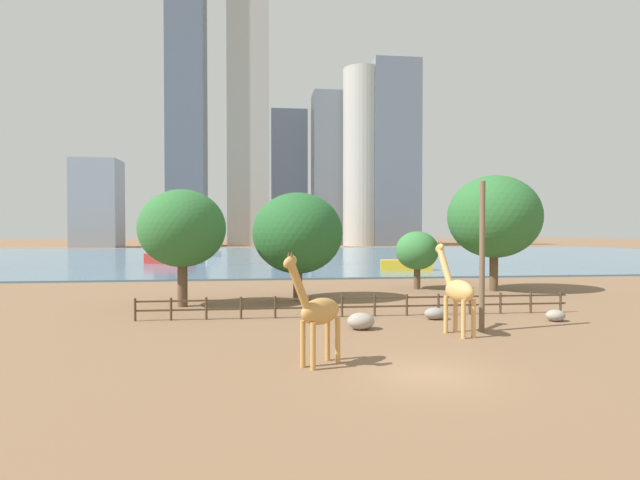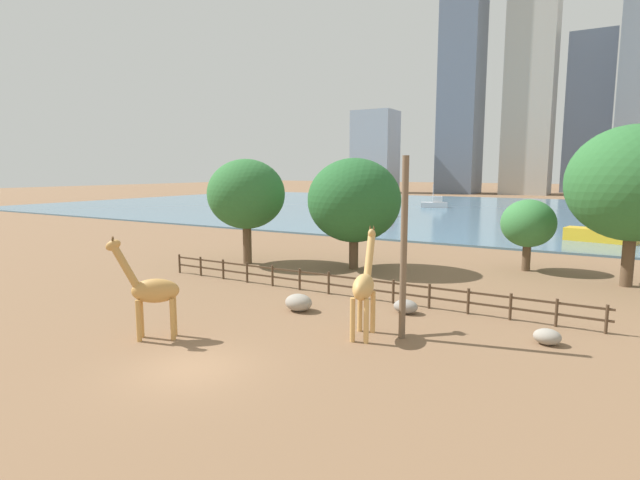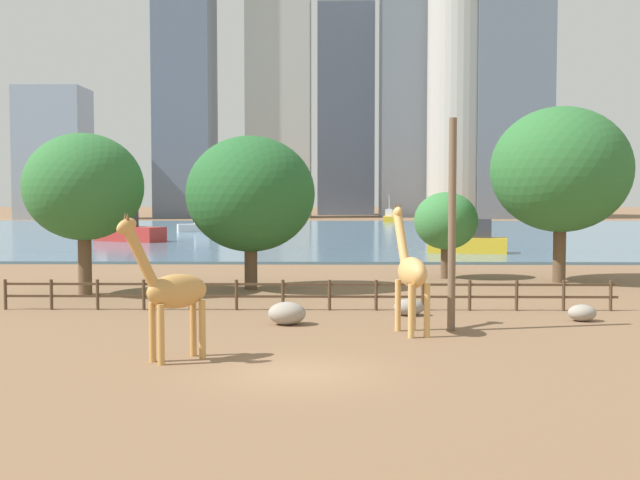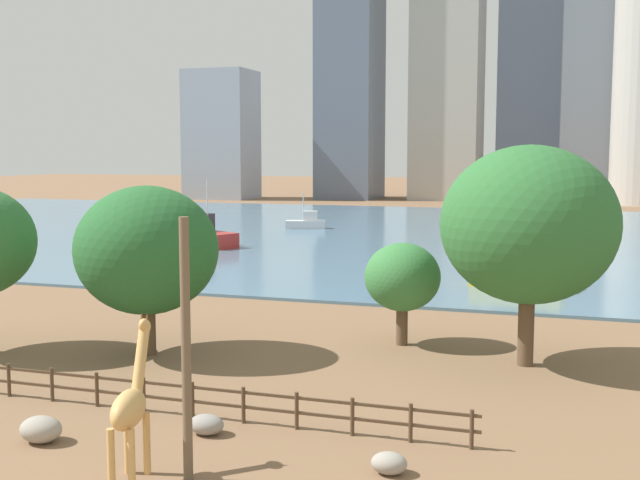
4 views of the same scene
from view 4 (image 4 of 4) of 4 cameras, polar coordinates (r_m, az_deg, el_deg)
The scene contains 18 objects.
ground_plane at distance 94.81m, azimuth 8.49°, elevation 0.50°, with size 400.00×400.00×0.00m, color brown.
harbor_water at distance 91.86m, azimuth 8.17°, elevation 0.38°, with size 180.00×86.00×0.20m, color slate.
giraffe_tall at distance 24.02m, azimuth -13.33°, elevation -11.48°, with size 1.30×3.19×4.63m.
utility_pole at distance 23.30m, azimuth -9.50°, elevation -7.78°, with size 0.28×0.28×7.65m, color brown.
boulder_near_fence at distance 28.40m, azimuth -19.24°, elevation -12.60°, with size 1.43×1.16×0.87m, color gray.
boulder_by_pole at distance 27.87m, azimuth -8.08°, elevation -12.86°, with size 1.22×0.92×0.69m, color gray.
boulder_small at distance 24.59m, azimuth 4.94°, elevation -15.53°, with size 1.08×0.87×0.65m, color gray.
enclosure_fence at distance 30.88m, azimuth -13.93°, elevation -10.26°, with size 26.12×0.14×1.30m.
tree_left_large at distance 37.88m, azimuth -12.22°, elevation -0.72°, with size 6.63×6.63×7.93m.
tree_center_broad at distance 39.37m, azimuth 5.88°, elevation -2.67°, with size 3.72×3.72×5.05m.
tree_right_tall at distance 36.17m, azimuth 14.64°, elevation 1.05°, with size 7.73×7.73×9.78m.
boat_ferry at distance 126.70m, azimuth 15.74°, elevation 2.21°, with size 2.32×5.15×4.48m.
boat_sailboat at distance 79.81m, azimuth -8.22°, elevation 0.36°, with size 7.70×5.73×6.59m.
boat_tug at distance 56.37m, azimuth 14.07°, elevation -2.39°, with size 6.56×3.45×2.75m.
boat_barge at distance 97.26m, azimuth -0.97°, elevation 1.26°, with size 5.10×3.11×4.32m.
skyline_tower_needle at distance 164.08m, azimuth -7.02°, elevation 7.42°, with size 12.89×10.63×25.66m, color #939EAD.
skyline_tower_glass at distance 167.07m, azimuth 19.00°, elevation 11.61°, with size 11.90×11.43×51.82m, color #939EAD.
skyline_tower_short at distance 183.96m, azimuth 14.73°, elevation 10.83°, with size 13.26×10.42×49.31m, color slate.
Camera 4 is at (15.86, -12.99, 9.46)m, focal length 45.00 mm.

